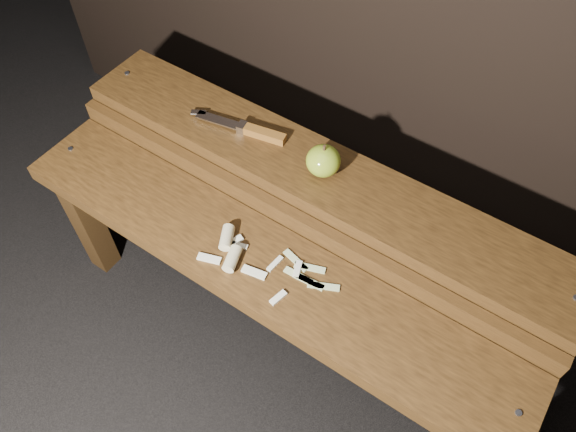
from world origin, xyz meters
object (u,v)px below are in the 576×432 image
Objects in this scene: bench_front_tier at (257,280)px; bench_rear_tier at (314,195)px; apple at (323,161)px; knife at (253,131)px.

bench_front_tier is 1.00× the size of bench_rear_tier.
apple is at bearing 16.04° from bench_rear_tier.
bench_rear_tier is 15.18× the size of apple.
knife is (-0.19, 0.01, -0.02)m from apple.
apple is 0.33× the size of knife.
apple reaches higher than bench_rear_tier.
bench_rear_tier is (0.00, 0.23, 0.06)m from bench_front_tier.
bench_front_tier is at bearing -53.53° from knife.
bench_rear_tier is 5.04× the size of knife.
bench_front_tier is at bearing -93.72° from apple.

